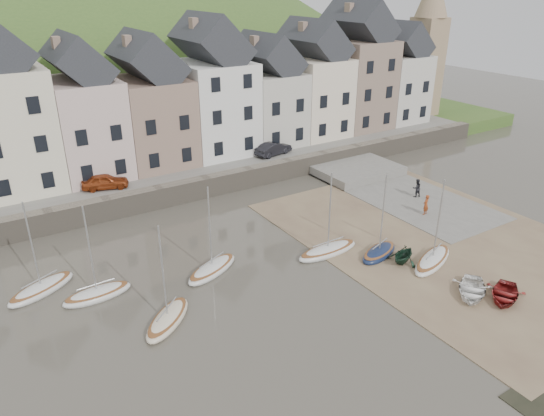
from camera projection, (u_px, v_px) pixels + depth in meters
ground at (322, 284)px, 32.05m from camera, size 160.00×160.00×0.00m
quay_land at (148, 146)px, 56.35m from camera, size 90.00×30.00×1.50m
quay_street at (189, 168)px, 47.18m from camera, size 70.00×7.00×0.10m
seawall at (206, 186)px, 44.76m from camera, size 70.00×1.20×1.80m
beach at (440, 240)px, 37.41m from camera, size 18.00×26.00×0.06m
slipway at (400, 193)px, 45.51m from camera, size 8.00×18.00×0.12m
hillside at (72, 217)px, 83.17m from camera, size 134.40×84.00×84.00m
townhouse_terrace at (187, 98)px, 48.35m from camera, size 61.05×8.00×13.93m
church_spire at (428, 38)px, 62.83m from camera, size 4.00×4.00×18.00m
sailboat_0 at (42, 288)px, 31.07m from camera, size 4.73×3.33×6.32m
sailboat_1 at (97, 294)px, 30.54m from camera, size 4.22×1.68×6.32m
sailboat_2 at (168, 319)px, 28.28m from camera, size 4.19×3.98×6.32m
sailboat_3 at (212, 269)px, 33.19m from camera, size 4.72×3.26×6.32m
sailboat_4 at (328, 250)px, 35.47m from camera, size 5.01×1.58×6.32m
sailboat_5 at (379, 252)px, 35.20m from camera, size 4.07×2.61×6.32m
sailboat_6 at (433, 260)px, 34.26m from camera, size 5.23×3.19×6.32m
rowboat_white at (472, 290)px, 30.66m from camera, size 4.17×3.94×0.70m
rowboat_green at (403, 254)px, 34.13m from camera, size 2.86×2.65×1.24m
rowboat_red at (504, 294)px, 30.26m from camera, size 3.91×3.53×0.66m
person_red at (426, 205)px, 40.97m from camera, size 0.70×0.55×1.70m
person_dark at (417, 188)px, 44.31m from camera, size 0.91×0.77×1.66m
car_left at (105, 181)px, 42.20m from camera, size 4.06×2.52×1.29m
car_right at (274, 149)px, 50.40m from camera, size 4.19×2.18×1.31m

